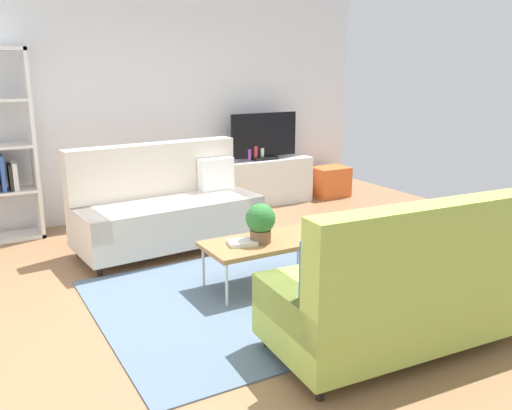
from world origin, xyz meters
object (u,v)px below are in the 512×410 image
Objects in this scene: coffee_table at (266,243)px; bottle_2 at (262,154)px; tv_console at (263,182)px; tv at (264,137)px; vase_0 at (224,158)px; couch_green at (407,288)px; table_book_0 at (242,243)px; potted_plant at (261,222)px; vase_1 at (236,155)px; bottle_1 at (256,153)px; couch_beige at (166,208)px; bottle_0 at (249,155)px; storage_trunk at (330,182)px.

coffee_table is 6.68× the size of bottle_2.
tv is at bearing -90.00° from tv_console.
bottle_2 is (0.54, -0.09, 0.02)m from vase_0.
couch_green reaches higher than table_book_0.
tv is at bearing 76.96° from couch_green.
table_book_0 is at bearing 177.91° from coffee_table.
vase_1 is at bearing 66.79° from potted_plant.
tv is 5.00× the size of bottle_1.
couch_green is 1.77× the size of coffee_table.
couch_green is 9.74× the size of bottle_1.
coffee_table is at bearing -119.75° from tv_console.
coffee_table is at bearing -117.66° from bottle_1.
couch_beige is at bearing -148.82° from bottle_2.
table_book_0 is 2.84m from vase_0.
couch_beige reaches higher than tv_console.
tv_console is 3.01m from potted_plant.
couch_green reaches higher than bottle_0.
bottle_2 is at bearing 60.53° from coffee_table.
tv_console is 2.69× the size of storage_trunk.
couch_beige is 1.96× the size of tv.
vase_1 reaches higher than bottle_0.
couch_beige is 1.90m from vase_1.
vase_0 is (0.88, 2.61, 0.31)m from coffee_table.
bottle_2 is at bearing 77.41° from couch_green.
couch_green is 8.12× the size of table_book_0.
bottle_1 is (-0.14, -0.04, 0.42)m from tv_console.
vase_1 reaches higher than bottle_2.
storage_trunk is (1.10, -0.10, -0.10)m from tv_console.
vase_0 is at bearing 66.87° from table_book_0.
bottle_1 is at bearing 62.34° from coffee_table.
coffee_table is at bearing -115.86° from bottle_0.
vase_1 is at bearing 170.05° from tv.
tv_console is 0.41m from bottle_2.
tv is 3.09m from table_book_0.
bottle_1 is (0.44, -0.09, 0.04)m from vase_0.
bottle_2 is at bearing -134.28° from tv_console.
tv_console is 1.11m from storage_trunk.
bottle_1 is at bearing 180.00° from bottle_2.
couch_beige is at bearing -160.63° from storage_trunk.
table_book_0 is at bearing 170.49° from potted_plant.
bottle_0 is at bearing -14.89° from vase_0.
potted_plant is at bearing -109.80° from vase_0.
vase_0 reaches higher than storage_trunk.
bottle_0 is at bearing -170.60° from tv_console.
vase_0 is 0.35m from bottle_0.
storage_trunk is at bearing -4.16° from tv.
table_book_0 is at bearing -116.41° from vase_1.
vase_1 is at bearing 0.00° from vase_0.
couch_beige is 1.42m from table_book_0.
couch_beige is 1.97m from bottle_0.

